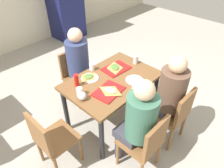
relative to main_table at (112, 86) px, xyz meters
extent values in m
cube|color=#9E998E|center=(0.00, 0.00, -0.67)|extent=(10.00, 10.00, 0.02)
cube|color=brown|center=(0.00, 0.00, 0.08)|extent=(1.19, 0.80, 0.04)
cylinder|color=black|center=(-0.53, -0.34, -0.30)|extent=(0.06, 0.06, 0.73)
cylinder|color=black|center=(0.53, -0.34, -0.30)|extent=(0.06, 0.06, 0.73)
cylinder|color=black|center=(-0.53, 0.34, -0.30)|extent=(0.06, 0.06, 0.73)
cylinder|color=black|center=(0.53, 0.34, -0.30)|extent=(0.06, 0.06, 0.73)
cube|color=brown|center=(-0.30, -0.70, -0.24)|extent=(0.40, 0.40, 0.03)
cube|color=brown|center=(-0.30, -0.88, -0.02)|extent=(0.38, 0.04, 0.40)
cylinder|color=brown|center=(-0.47, -0.53, -0.46)|extent=(0.04, 0.04, 0.41)
cylinder|color=brown|center=(-0.13, -0.53, -0.46)|extent=(0.04, 0.04, 0.41)
cylinder|color=brown|center=(-0.13, -0.87, -0.46)|extent=(0.04, 0.04, 0.41)
cube|color=brown|center=(0.30, -0.70, -0.24)|extent=(0.40, 0.40, 0.03)
cube|color=brown|center=(0.30, -0.88, -0.02)|extent=(0.38, 0.04, 0.40)
cylinder|color=brown|center=(0.13, -0.53, -0.46)|extent=(0.04, 0.04, 0.41)
cylinder|color=brown|center=(0.47, -0.53, -0.46)|extent=(0.04, 0.04, 0.41)
cylinder|color=brown|center=(0.13, -0.87, -0.46)|extent=(0.04, 0.04, 0.41)
cylinder|color=brown|center=(0.47, -0.87, -0.46)|extent=(0.04, 0.04, 0.41)
cube|color=brown|center=(0.00, 0.70, -0.24)|extent=(0.40, 0.40, 0.03)
cube|color=brown|center=(0.00, 0.88, -0.02)|extent=(0.38, 0.04, 0.40)
cylinder|color=brown|center=(0.17, 0.53, -0.46)|extent=(0.04, 0.04, 0.41)
cylinder|color=brown|center=(-0.17, 0.53, -0.46)|extent=(0.04, 0.04, 0.41)
cylinder|color=brown|center=(0.17, 0.87, -0.46)|extent=(0.04, 0.04, 0.41)
cylinder|color=brown|center=(-0.17, 0.87, -0.46)|extent=(0.04, 0.04, 0.41)
cube|color=brown|center=(-0.89, 0.00, -0.24)|extent=(0.40, 0.40, 0.03)
cube|color=brown|center=(-1.07, 0.00, -0.02)|extent=(0.04, 0.38, 0.40)
cylinder|color=brown|center=(-0.72, 0.17, -0.46)|extent=(0.04, 0.04, 0.41)
cylinder|color=brown|center=(-0.72, -0.17, -0.46)|extent=(0.04, 0.04, 0.41)
cylinder|color=brown|center=(-1.06, 0.17, -0.46)|extent=(0.04, 0.04, 0.41)
cylinder|color=#383842|center=(-0.38, -0.47, -0.44)|extent=(0.10, 0.10, 0.44)
cylinder|color=#383842|center=(-0.22, -0.47, -0.44)|extent=(0.10, 0.10, 0.44)
cube|color=#383842|center=(-0.30, -0.57, -0.17)|extent=(0.32, 0.28, 0.10)
cylinder|color=#386651|center=(-0.30, -0.68, 0.14)|extent=(0.32, 0.32, 0.52)
sphere|color=#DBAD89|center=(-0.30, -0.68, 0.49)|extent=(0.20, 0.20, 0.20)
cylinder|color=#383842|center=(0.22, -0.47, -0.44)|extent=(0.10, 0.10, 0.44)
cylinder|color=#383842|center=(0.38, -0.47, -0.44)|extent=(0.10, 0.10, 0.44)
cube|color=#383842|center=(0.30, -0.57, -0.17)|extent=(0.32, 0.28, 0.10)
cylinder|color=brown|center=(0.30, -0.68, 0.14)|extent=(0.32, 0.32, 0.52)
sphere|color=#DBAD89|center=(0.30, -0.68, 0.49)|extent=(0.20, 0.20, 0.20)
cylinder|color=#383842|center=(0.08, 0.47, -0.44)|extent=(0.10, 0.10, 0.44)
cylinder|color=#383842|center=(-0.08, 0.47, -0.44)|extent=(0.10, 0.10, 0.44)
cube|color=#383842|center=(0.00, 0.57, -0.17)|extent=(0.32, 0.28, 0.10)
cylinder|color=navy|center=(0.00, 0.68, 0.14)|extent=(0.32, 0.32, 0.52)
sphere|color=#DBAD89|center=(0.00, 0.68, 0.49)|extent=(0.20, 0.20, 0.20)
cube|color=red|center=(-0.21, -0.14, 0.11)|extent=(0.39, 0.31, 0.02)
cube|color=red|center=(0.21, 0.12, 0.11)|extent=(0.38, 0.28, 0.02)
cylinder|color=white|center=(-0.18, 0.22, 0.11)|extent=(0.22, 0.22, 0.01)
cylinder|color=white|center=(0.18, -0.22, 0.11)|extent=(0.22, 0.22, 0.01)
pyramid|color=#C68C47|center=(-0.20, -0.16, 0.12)|extent=(0.19, 0.25, 0.01)
ellipsoid|color=#D8C67F|center=(-0.20, -0.16, 0.13)|extent=(0.14, 0.17, 0.01)
pyramid|color=#C68C47|center=(0.20, 0.14, 0.12)|extent=(0.27, 0.27, 0.01)
ellipsoid|color=#4C7233|center=(0.20, 0.14, 0.13)|extent=(0.19, 0.19, 0.01)
pyramid|color=#C68C47|center=(-0.18, 0.24, 0.12)|extent=(0.21, 0.18, 0.01)
ellipsoid|color=#4C7233|center=(-0.18, 0.24, 0.13)|extent=(0.14, 0.13, 0.01)
cylinder|color=white|center=(-0.03, 0.34, 0.15)|extent=(0.07, 0.07, 0.10)
cylinder|color=white|center=(0.03, -0.34, 0.15)|extent=(0.07, 0.07, 0.10)
cylinder|color=white|center=(-0.48, 0.06, 0.15)|extent=(0.07, 0.07, 0.10)
cylinder|color=#B7BCC6|center=(0.51, 0.02, 0.16)|extent=(0.07, 0.07, 0.12)
cylinder|color=red|center=(-0.39, 0.22, 0.18)|extent=(0.06, 0.06, 0.16)
sphere|color=silver|center=(-0.51, -0.02, 0.15)|extent=(0.10, 0.10, 0.10)
camera|label=1|loc=(-1.53, -1.45, 1.66)|focal=33.05mm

